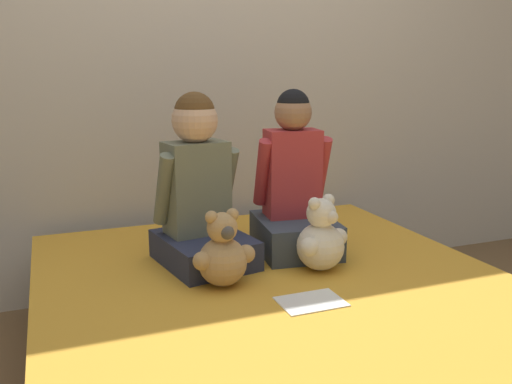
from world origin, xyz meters
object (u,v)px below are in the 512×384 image
at_px(child_on_left, 199,193).
at_px(teddy_bear_held_by_right_child, 321,239).
at_px(child_on_right, 294,190).
at_px(bed, 282,336).
at_px(teddy_bear_held_by_left_child, 223,254).
at_px(sign_card, 311,302).

relative_size(child_on_left, teddy_bear_held_by_right_child, 2.30).
distance_m(child_on_left, child_on_right, 0.40).
bearing_deg(bed, child_on_right, 59.84).
bearing_deg(child_on_left, child_on_right, -11.22).
bearing_deg(child_on_left, teddy_bear_held_by_right_child, -43.27).
relative_size(child_on_left, child_on_right, 0.99).
bearing_deg(teddy_bear_held_by_left_child, sign_card, -52.19).
relative_size(bed, child_on_right, 2.82).
height_order(child_on_left, teddy_bear_held_by_left_child, child_on_left).
xyz_separation_m(bed, teddy_bear_held_by_right_child, (0.19, 0.09, 0.32)).
distance_m(teddy_bear_held_by_right_child, sign_card, 0.33).
bearing_deg(child_on_right, child_on_left, -174.02).
relative_size(bed, teddy_bear_held_by_left_child, 6.85).
xyz_separation_m(teddy_bear_held_by_left_child, teddy_bear_held_by_right_child, (0.39, 0.01, 0.01)).
relative_size(teddy_bear_held_by_left_child, teddy_bear_held_by_right_child, 0.96).
height_order(bed, teddy_bear_held_by_left_child, teddy_bear_held_by_left_child).
distance_m(teddy_bear_held_by_left_child, teddy_bear_held_by_right_child, 0.39).
xyz_separation_m(child_on_right, sign_card, (-0.17, -0.51, -0.25)).
relative_size(child_on_right, sign_card, 3.16).
height_order(teddy_bear_held_by_left_child, teddy_bear_held_by_right_child, teddy_bear_held_by_right_child).
bearing_deg(bed, teddy_bear_held_by_right_child, 24.32).
distance_m(bed, child_on_right, 0.60).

